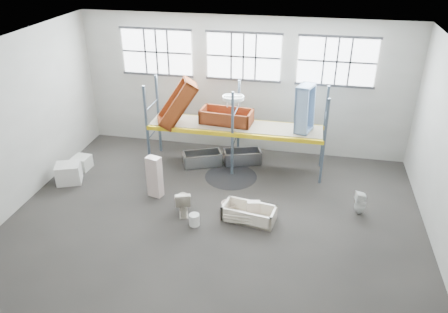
% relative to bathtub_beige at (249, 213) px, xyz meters
% --- Properties ---
extents(floor, '(12.00, 10.00, 0.10)m').
position_rel_bathtub_beige_xyz_m(floor, '(-0.98, -0.35, -0.27)').
color(floor, '#413C38').
rests_on(floor, ground).
extents(ceiling, '(12.00, 10.00, 0.10)m').
position_rel_bathtub_beige_xyz_m(ceiling, '(-0.98, -0.35, 4.83)').
color(ceiling, silver).
rests_on(ceiling, ground).
extents(wall_back, '(12.00, 0.10, 5.00)m').
position_rel_bathtub_beige_xyz_m(wall_back, '(-0.98, 4.70, 2.28)').
color(wall_back, '#A7A49B').
rests_on(wall_back, ground).
extents(wall_front, '(12.00, 0.10, 5.00)m').
position_rel_bathtub_beige_xyz_m(wall_front, '(-0.98, -5.40, 2.28)').
color(wall_front, '#B5B2A8').
rests_on(wall_front, ground).
extents(wall_left, '(0.10, 10.00, 5.00)m').
position_rel_bathtub_beige_xyz_m(wall_left, '(-7.03, -0.35, 2.28)').
color(wall_left, '#B0ADA4').
rests_on(wall_left, ground).
extents(window_left, '(2.60, 0.04, 1.60)m').
position_rel_bathtub_beige_xyz_m(window_left, '(-4.18, 4.59, 3.38)').
color(window_left, white).
rests_on(window_left, wall_back).
extents(window_mid, '(2.60, 0.04, 1.60)m').
position_rel_bathtub_beige_xyz_m(window_mid, '(-0.98, 4.59, 3.38)').
color(window_mid, white).
rests_on(window_mid, wall_back).
extents(window_right, '(2.60, 0.04, 1.60)m').
position_rel_bathtub_beige_xyz_m(window_right, '(2.22, 4.59, 3.38)').
color(window_right, white).
rests_on(window_right, wall_back).
extents(rack_upright_la, '(0.08, 0.08, 3.00)m').
position_rel_bathtub_beige_xyz_m(rack_upright_la, '(-3.98, 2.55, 1.28)').
color(rack_upright_la, slate).
rests_on(rack_upright_la, floor).
extents(rack_upright_lb, '(0.08, 0.08, 3.00)m').
position_rel_bathtub_beige_xyz_m(rack_upright_lb, '(-3.98, 3.75, 1.28)').
color(rack_upright_lb, slate).
rests_on(rack_upright_lb, floor).
extents(rack_upright_ma, '(0.08, 0.08, 3.00)m').
position_rel_bathtub_beige_xyz_m(rack_upright_ma, '(-0.98, 2.55, 1.28)').
color(rack_upright_ma, slate).
rests_on(rack_upright_ma, floor).
extents(rack_upright_mb, '(0.08, 0.08, 3.00)m').
position_rel_bathtub_beige_xyz_m(rack_upright_mb, '(-0.98, 3.75, 1.28)').
color(rack_upright_mb, slate).
rests_on(rack_upright_mb, floor).
extents(rack_upright_ra, '(0.08, 0.08, 3.00)m').
position_rel_bathtub_beige_xyz_m(rack_upright_ra, '(2.02, 2.55, 1.28)').
color(rack_upright_ra, slate).
rests_on(rack_upright_ra, floor).
extents(rack_upright_rb, '(0.08, 0.08, 3.00)m').
position_rel_bathtub_beige_xyz_m(rack_upright_rb, '(2.02, 3.75, 1.28)').
color(rack_upright_rb, slate).
rests_on(rack_upright_rb, floor).
extents(rack_beam_front, '(6.00, 0.10, 0.14)m').
position_rel_bathtub_beige_xyz_m(rack_beam_front, '(-0.98, 2.55, 1.28)').
color(rack_beam_front, yellow).
rests_on(rack_beam_front, floor).
extents(rack_beam_back, '(6.00, 0.10, 0.14)m').
position_rel_bathtub_beige_xyz_m(rack_beam_back, '(-0.98, 3.75, 1.28)').
color(rack_beam_back, yellow).
rests_on(rack_beam_back, floor).
extents(shelf_deck, '(5.90, 1.10, 0.03)m').
position_rel_bathtub_beige_xyz_m(shelf_deck, '(-0.98, 3.15, 1.36)').
color(shelf_deck, gray).
rests_on(shelf_deck, floor).
extents(wet_patch, '(1.80, 1.80, 0.00)m').
position_rel_bathtub_beige_xyz_m(wet_patch, '(-0.98, 2.35, -0.22)').
color(wet_patch, black).
rests_on(wet_patch, floor).
extents(bathtub_beige, '(1.62, 0.95, 0.45)m').
position_rel_bathtub_beige_xyz_m(bathtub_beige, '(0.00, 0.00, 0.00)').
color(bathtub_beige, beige).
rests_on(bathtub_beige, floor).
extents(cistern_spare, '(0.42, 0.27, 0.37)m').
position_rel_bathtub_beige_xyz_m(cistern_spare, '(0.09, 0.27, 0.06)').
color(cistern_spare, beige).
rests_on(cistern_spare, bathtub_beige).
extents(sink_in_tub, '(0.59, 0.59, 0.16)m').
position_rel_bathtub_beige_xyz_m(sink_in_tub, '(-0.68, 0.39, -0.06)').
color(sink_in_tub, beige).
rests_on(sink_in_tub, bathtub_beige).
extents(toilet_beige, '(0.70, 0.92, 0.83)m').
position_rel_bathtub_beige_xyz_m(toilet_beige, '(-1.99, -0.05, 0.19)').
color(toilet_beige, beige).
rests_on(toilet_beige, floor).
extents(cistern_tall, '(0.50, 0.40, 1.37)m').
position_rel_bathtub_beige_xyz_m(cistern_tall, '(-3.12, 0.71, 0.46)').
color(cistern_tall, beige).
rests_on(cistern_tall, floor).
extents(toilet_white, '(0.38, 0.38, 0.73)m').
position_rel_bathtub_beige_xyz_m(toilet_white, '(3.19, 0.98, 0.14)').
color(toilet_white, white).
rests_on(toilet_white, floor).
extents(steel_tub_left, '(1.47, 1.10, 0.49)m').
position_rel_bathtub_beige_xyz_m(steel_tub_left, '(-2.15, 2.98, 0.02)').
color(steel_tub_left, '#A3A7AB').
rests_on(steel_tub_left, floor).
extents(steel_tub_right, '(1.45, 1.00, 0.49)m').
position_rel_bathtub_beige_xyz_m(steel_tub_right, '(-0.77, 3.43, 0.02)').
color(steel_tub_right, '#A0A1A9').
rests_on(steel_tub_right, floor).
extents(rust_tub_flat, '(1.85, 1.00, 0.50)m').
position_rel_bathtub_beige_xyz_m(rust_tub_flat, '(-1.33, 3.28, 1.60)').
color(rust_tub_flat, '#833C0F').
rests_on(rust_tub_flat, shelf_deck).
extents(rust_tub_tilted, '(1.63, 1.30, 1.74)m').
position_rel_bathtub_beige_xyz_m(rust_tub_tilted, '(-2.98, 2.98, 2.07)').
color(rust_tub_tilted, '#982F17').
rests_on(rust_tub_tilted, shelf_deck).
extents(sink_on_shelf, '(0.83, 0.70, 0.65)m').
position_rel_bathtub_beige_xyz_m(sink_on_shelf, '(-1.05, 3.00, 1.87)').
color(sink_on_shelf, white).
rests_on(sink_on_shelf, rust_tub_flat).
extents(blue_tub_upright, '(0.70, 0.86, 1.59)m').
position_rel_bathtub_beige_xyz_m(blue_tub_upright, '(1.30, 3.11, 2.17)').
color(blue_tub_upright, '#81A1CA').
rests_on(blue_tub_upright, shelf_deck).
extents(bucket, '(0.31, 0.31, 0.35)m').
position_rel_bathtub_beige_xyz_m(bucket, '(-1.50, -0.57, -0.05)').
color(bucket, white).
rests_on(bucket, floor).
extents(carton_near, '(0.97, 0.91, 0.67)m').
position_rel_bathtub_beige_xyz_m(carton_near, '(-6.24, 0.92, 0.11)').
color(carton_near, silver).
rests_on(carton_near, floor).
extents(carton_far, '(0.61, 0.61, 0.47)m').
position_rel_bathtub_beige_xyz_m(carton_far, '(-6.27, 1.85, 0.01)').
color(carton_far, beige).
rests_on(carton_far, floor).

